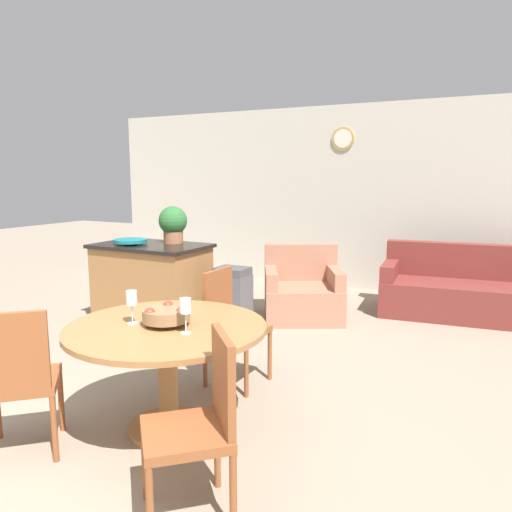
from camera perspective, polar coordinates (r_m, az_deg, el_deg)
The scene contains 15 objects.
ground_plane at distance 3.29m, azimuth -26.68°, elevation -22.70°, with size 24.00×24.00×0.00m, color gray.
wall_back at distance 7.62m, azimuth 9.47°, elevation 6.59°, with size 8.00×0.09×2.70m.
dining_table at distance 3.36m, azimuth -10.12°, elevation -10.45°, with size 1.30×1.30×0.73m.
dining_chair_near_left at distance 3.35m, azimuth -25.49°, elevation -12.22°, with size 0.59×0.59×0.93m.
dining_chair_near_right at distance 2.58m, azimuth -6.34°, elevation -17.88°, with size 0.59×0.59×0.93m.
dining_chair_far_side at distance 4.09m, azimuth -3.01°, elevation -7.44°, with size 0.43×0.43×0.93m.
fruit_bowl at distance 3.29m, azimuth -10.23°, elevation -6.60°, with size 0.31×0.31×0.13m.
wine_glass_left at distance 3.34m, azimuth -14.03°, elevation -4.82°, with size 0.07×0.07×0.22m.
wine_glass_right at distance 3.08m, azimuth -8.08°, elevation -5.83°, with size 0.07×0.07×0.22m.
kitchen_island at distance 5.92m, azimuth -11.81°, elevation -2.99°, with size 1.29×0.79×0.90m.
teal_bowl at distance 5.87m, azimuth -14.14°, elevation 1.68°, with size 0.38×0.38×0.06m.
potted_plant at distance 5.88m, azimuth -9.47°, elevation 3.72°, with size 0.33×0.33×0.43m.
trash_bin at distance 5.43m, azimuth -2.71°, elevation -5.02°, with size 0.36×0.30×0.71m.
couch at distance 6.52m, azimuth 23.72°, elevation -3.92°, with size 2.22×1.09×0.85m.
armchair at distance 6.00m, azimuth 5.33°, elevation -4.29°, with size 1.18×1.17×0.85m.
Camera 1 is at (2.35, -1.57, 1.69)m, focal length 35.00 mm.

